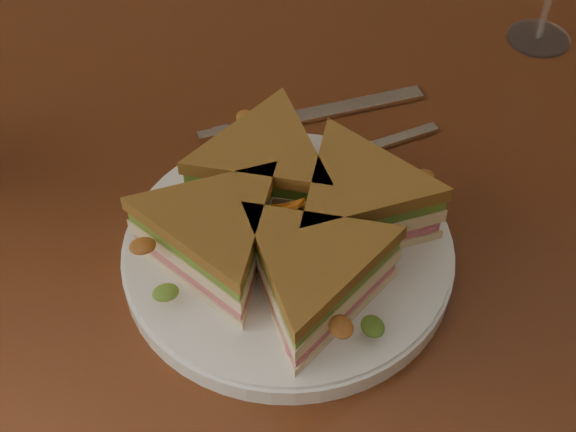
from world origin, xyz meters
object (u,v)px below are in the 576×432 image
(table, at_px, (304,285))
(spoon, at_px, (298,169))
(knife, at_px, (305,117))
(sandwich_wedges, at_px, (288,221))
(plate, at_px, (288,252))

(table, height_order, spoon, spoon)
(knife, bearing_deg, spoon, -113.07)
(sandwich_wedges, bearing_deg, knife, 74.77)
(knife, bearing_deg, table, -107.80)
(table, xyz_separation_m, sandwich_wedges, (-0.02, -0.05, 0.14))
(plate, height_order, spoon, plate)
(plate, xyz_separation_m, knife, (0.04, 0.16, -0.01))
(table, relative_size, sandwich_wedges, 4.60)
(table, height_order, plate, plate)
(sandwich_wedges, height_order, knife, sandwich_wedges)
(plate, xyz_separation_m, sandwich_wedges, (0.00, -0.00, 0.04))
(sandwich_wedges, bearing_deg, table, 63.35)
(table, bearing_deg, plate, -116.65)
(sandwich_wedges, relative_size, spoon, 1.45)
(table, xyz_separation_m, knife, (0.02, 0.11, 0.10))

